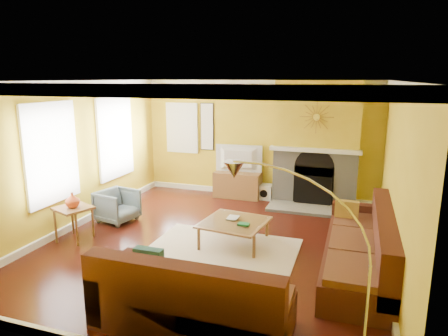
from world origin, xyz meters
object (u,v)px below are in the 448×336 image
(coffee_table, at_px, (234,232))
(arc_lamp, at_px, (303,279))
(sectional_sofa, at_px, (269,245))
(side_table, at_px, (74,223))
(media_console, at_px, (238,185))
(armchair, at_px, (117,206))

(coffee_table, height_order, arc_lamp, arc_lamp)
(sectional_sofa, bearing_deg, side_table, 177.34)
(sectional_sofa, bearing_deg, coffee_table, 131.75)
(sectional_sofa, distance_m, coffee_table, 1.20)
(media_console, relative_size, arc_lamp, 0.54)
(armchair, bearing_deg, sectional_sofa, -98.22)
(media_console, distance_m, side_table, 3.86)
(coffee_table, bearing_deg, armchair, 172.83)
(sectional_sofa, xyz_separation_m, arc_lamp, (0.70, -1.90, 0.56))
(sectional_sofa, relative_size, arc_lamp, 1.90)
(coffee_table, distance_m, armchair, 2.50)
(side_table, distance_m, arc_lamp, 4.68)
(sectional_sofa, bearing_deg, armchair, 159.99)
(armchair, height_order, side_table, armchair)
(side_table, bearing_deg, armchair, 79.74)
(coffee_table, xyz_separation_m, arc_lamp, (1.48, -2.77, 0.81))
(armchair, relative_size, side_table, 1.16)
(coffee_table, xyz_separation_m, side_table, (-2.66, -0.71, 0.09))
(media_console, xyz_separation_m, armchair, (-1.75, -2.31, 0.01))
(coffee_table, bearing_deg, arc_lamp, -61.85)
(coffee_table, height_order, side_table, side_table)
(coffee_table, relative_size, arc_lamp, 0.51)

